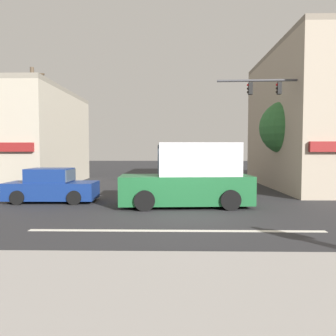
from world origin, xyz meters
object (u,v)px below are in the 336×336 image
(street_tree, at_px, (287,128))
(sedan_crossing_center, at_px, (52,187))
(utility_pole_near_left, at_px, (33,128))
(utility_pole_far_right, at_px, (325,118))
(box_truck_crossing_leftbound, at_px, (190,178))
(van_parked_curbside, at_px, (189,172))
(traffic_light_mast, at_px, (293,116))

(street_tree, bearing_deg, sedan_crossing_center, -159.57)
(utility_pole_near_left, relative_size, sedan_crossing_center, 1.75)
(utility_pole_far_right, bearing_deg, street_tree, 172.47)
(box_truck_crossing_leftbound, relative_size, sedan_crossing_center, 1.39)
(van_parked_curbside, bearing_deg, utility_pole_near_left, -163.72)
(sedan_crossing_center, bearing_deg, traffic_light_mast, 7.50)
(utility_pole_near_left, height_order, utility_pole_far_right, utility_pole_far_right)
(utility_pole_far_right, height_order, sedan_crossing_center, utility_pole_far_right)
(van_parked_curbside, bearing_deg, sedan_crossing_center, -136.33)
(utility_pole_far_right, relative_size, sedan_crossing_center, 2.02)
(street_tree, xyz_separation_m, traffic_light_mast, (-0.77, -3.12, 0.40))
(traffic_light_mast, bearing_deg, utility_pole_far_right, 44.16)
(box_truck_crossing_leftbound, bearing_deg, utility_pole_near_left, 151.24)
(box_truck_crossing_leftbound, bearing_deg, sedan_crossing_center, 170.11)
(box_truck_crossing_leftbound, bearing_deg, utility_pole_far_right, 33.81)
(street_tree, relative_size, utility_pole_far_right, 0.65)
(box_truck_crossing_leftbound, bearing_deg, van_parked_curbside, 87.71)
(utility_pole_far_right, bearing_deg, utility_pole_near_left, -177.91)
(traffic_light_mast, height_order, sedan_crossing_center, traffic_light_mast)
(street_tree, relative_size, box_truck_crossing_leftbound, 0.95)
(sedan_crossing_center, relative_size, van_parked_curbside, 0.87)
(utility_pole_near_left, bearing_deg, box_truck_crossing_leftbound, -28.76)
(van_parked_curbside, bearing_deg, utility_pole_far_right, -14.60)
(traffic_light_mast, distance_m, box_truck_crossing_leftbound, 6.62)
(street_tree, height_order, utility_pole_far_right, utility_pole_far_right)
(utility_pole_far_right, relative_size, box_truck_crossing_leftbound, 1.45)
(utility_pole_near_left, relative_size, van_parked_curbside, 1.53)
(box_truck_crossing_leftbound, height_order, van_parked_curbside, box_truck_crossing_leftbound)
(sedan_crossing_center, bearing_deg, box_truck_crossing_leftbound, -9.89)
(traffic_light_mast, xyz_separation_m, sedan_crossing_center, (-11.75, -1.55, -3.46))
(traffic_light_mast, distance_m, van_parked_curbside, 7.68)
(traffic_light_mast, bearing_deg, van_parked_curbside, 135.61)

